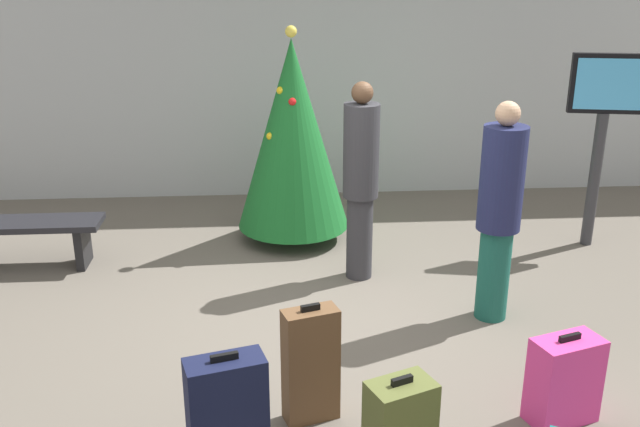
% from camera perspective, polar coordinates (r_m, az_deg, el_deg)
% --- Properties ---
extents(ground_plane, '(16.00, 16.00, 0.00)m').
position_cam_1_polar(ground_plane, '(5.81, 0.46, -9.63)').
color(ground_plane, '#665E54').
extents(back_wall, '(16.00, 0.20, 3.53)m').
position_cam_1_polar(back_wall, '(8.91, -1.47, 12.72)').
color(back_wall, '#B7BCC1').
rests_on(back_wall, ground_plane).
extents(holiday_tree, '(1.19, 1.19, 2.26)m').
position_cam_1_polar(holiday_tree, '(7.36, -2.26, 6.37)').
color(holiday_tree, '#4C3319').
rests_on(holiday_tree, ground_plane).
extents(flight_info_kiosk, '(0.72, 0.22, 2.01)m').
position_cam_1_polar(flight_info_kiosk, '(7.70, 21.98, 7.17)').
color(flight_info_kiosk, '#333338').
rests_on(flight_info_kiosk, ground_plane).
extents(waiting_bench, '(1.60, 0.44, 0.48)m').
position_cam_1_polar(waiting_bench, '(7.47, -23.28, -1.41)').
color(waiting_bench, black).
rests_on(waiting_bench, ground_plane).
extents(traveller_0, '(0.43, 0.43, 1.87)m').
position_cam_1_polar(traveller_0, '(6.45, 3.32, 2.96)').
color(traveller_0, '#333338').
rests_on(traveller_0, ground_plane).
extents(traveller_1, '(0.49, 0.49, 1.85)m').
position_cam_1_polar(traveller_1, '(5.85, 14.36, 0.42)').
color(traveller_1, '#19594C').
rests_on(traveller_1, ground_plane).
extents(suitcase_0, '(0.39, 0.27, 0.83)m').
position_cam_1_polar(suitcase_0, '(4.63, -0.76, -12.20)').
color(suitcase_0, brown).
rests_on(suitcase_0, ground_plane).
extents(suitcase_4, '(0.50, 0.34, 0.77)m').
position_cam_1_polar(suitcase_4, '(4.28, -7.54, -15.87)').
color(suitcase_4, '#141938').
rests_on(suitcase_4, ground_plane).
extents(suitcase_6, '(0.50, 0.37, 0.63)m').
position_cam_1_polar(suitcase_6, '(4.93, 19.21, -12.67)').
color(suitcase_6, '#E5388C').
rests_on(suitcase_6, ground_plane).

